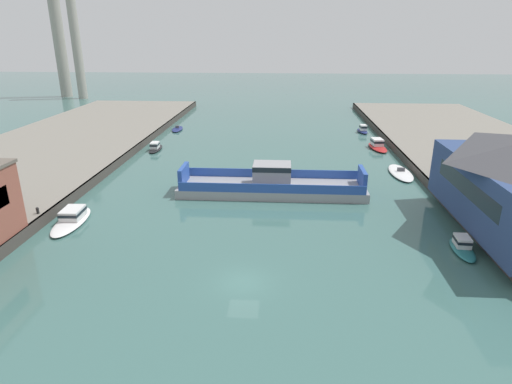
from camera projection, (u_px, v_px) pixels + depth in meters
ground_plane at (243, 282)px, 34.66m from camera, size 400.00×400.00×0.00m
chain_ferry at (272, 184)px, 53.75m from camera, size 23.04×6.21×3.82m
moored_boat_near_left at (363, 130)px, 87.46m from camera, size 2.18×5.04×1.61m
moored_boat_near_right at (377, 145)px, 75.21m from camera, size 3.15×7.45×1.66m
moored_boat_mid_left at (155, 147)px, 73.99m from camera, size 2.09×5.99×1.47m
moored_boat_mid_right at (72, 218)px, 45.48m from camera, size 3.13×7.96×1.44m
moored_boat_far_left at (401, 173)px, 61.35m from camera, size 2.89×8.34×0.97m
moored_boat_far_right at (462, 246)px, 39.51m from camera, size 2.05×5.02×1.34m
moored_boat_upstream_a at (177, 129)px, 89.79m from camera, size 2.42×6.06×0.94m
bollard_left_aft at (37, 210)px, 44.62m from camera, size 0.32×0.32×0.71m
bollard_right_aft at (481, 221)px, 41.92m from camera, size 0.32×0.32×0.71m
smokestack_distant_a at (59, 40)px, 132.45m from camera, size 3.71×3.71×32.28m
smokestack_distant_b at (75, 36)px, 128.25m from camera, size 2.91×2.91×34.16m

